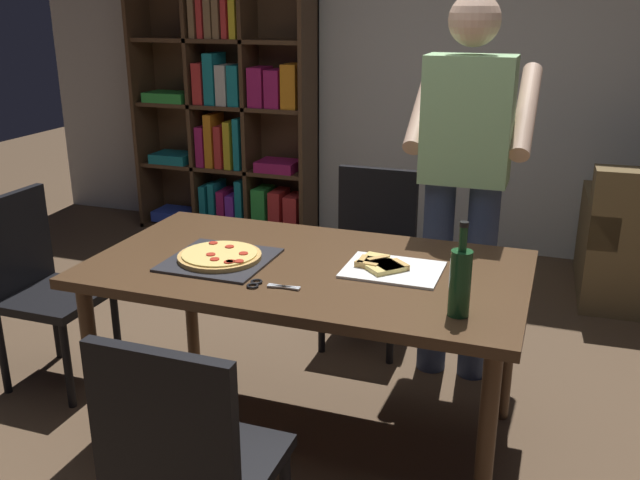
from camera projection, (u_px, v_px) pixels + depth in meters
ground_plane at (308, 430)px, 2.93m from camera, size 12.00×12.00×0.00m
back_wall at (439, 50)px, 4.79m from camera, size 6.40×0.10×2.80m
dining_table at (307, 282)px, 2.71m from camera, size 1.67×0.92×0.75m
chair_near_camera at (187, 460)px, 1.92m from camera, size 0.42×0.42×0.90m
chair_far_side at (371, 246)px, 3.60m from camera, size 0.42×0.42×0.90m
chair_left_end at (38, 278)px, 3.18m from camera, size 0.42×0.42×0.90m
bookshelf at (230, 116)px, 5.24m from camera, size 1.40×0.35×1.95m
person_serving_pizza at (465, 170)px, 3.10m from camera, size 0.55×0.54×1.75m
pepperoni_pizza_on_tray at (220, 257)px, 2.71m from camera, size 0.39×0.39×0.04m
pizza_slices_on_towel at (386, 267)px, 2.62m from camera, size 0.36×0.28×0.03m
wine_bottle at (460, 281)px, 2.21m from camera, size 0.07×0.07×0.32m
kitchen_scissors at (265, 285)px, 2.47m from camera, size 0.19×0.09×0.01m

